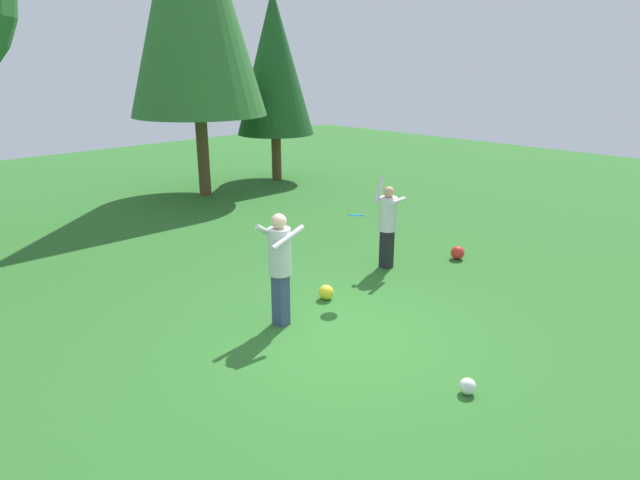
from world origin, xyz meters
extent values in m
plane|color=#2D6B28|center=(0.00, 0.00, 0.00)|extent=(40.00, 40.00, 0.00)
cube|color=black|center=(2.62, 1.30, 0.38)|extent=(0.19, 0.22, 0.76)
cylinder|color=silver|center=(2.62, 1.30, 1.09)|extent=(0.34, 0.34, 0.66)
sphere|color=tan|center=(2.62, 1.30, 1.51)|extent=(0.21, 0.21, 0.21)
cylinder|color=silver|center=(2.68, 1.11, 1.37)|extent=(0.56, 0.23, 0.12)
cylinder|color=silver|center=(2.57, 1.50, 1.53)|extent=(0.38, 0.18, 0.51)
cube|color=#38476B|center=(-0.43, 0.92, 0.41)|extent=(0.19, 0.22, 0.82)
cylinder|color=silver|center=(-0.43, 0.92, 1.18)|extent=(0.34, 0.34, 0.72)
sphere|color=beige|center=(-0.43, 0.92, 1.64)|extent=(0.23, 0.23, 0.23)
cylinder|color=silver|center=(-0.43, 1.12, 1.40)|extent=(0.54, 0.08, 0.42)
cylinder|color=silver|center=(-0.43, 0.72, 1.44)|extent=(0.60, 0.08, 0.27)
cylinder|color=#2393D1|center=(1.28, 0.93, 1.40)|extent=(0.38, 0.38, 0.09)
sphere|color=red|center=(4.02, 0.56, 0.14)|extent=(0.28, 0.28, 0.28)
sphere|color=white|center=(-0.04, -2.08, 0.10)|extent=(0.20, 0.20, 0.20)
sphere|color=yellow|center=(0.71, 1.07, 0.13)|extent=(0.25, 0.25, 0.25)
cylinder|color=brown|center=(6.55, 9.20, 1.41)|extent=(0.33, 0.33, 2.82)
cone|color=#1E5123|center=(6.55, 9.20, 3.80)|extent=(2.53, 2.53, 4.51)
cylinder|color=brown|center=(3.54, 9.01, 2.15)|extent=(0.35, 0.35, 4.29)
camera|label=1|loc=(-5.31, -4.85, 3.85)|focal=30.42mm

